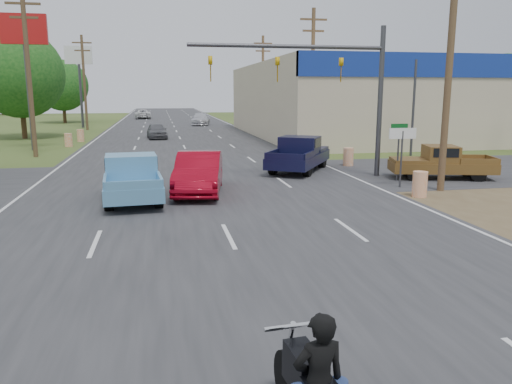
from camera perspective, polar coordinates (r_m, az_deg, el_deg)
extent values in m
cube|color=#2D2D30|center=(45.57, -8.71, 6.14)|extent=(15.00, 180.00, 0.02)
cube|color=#2D2D30|center=(23.76, -6.46, 1.60)|extent=(120.00, 10.00, 0.02)
cube|color=#B7A88C|center=(56.58, 26.10, 9.45)|extent=(50.00, 28.00, 6.60)
cylinder|color=#4C3823|center=(21.59, 21.22, 13.27)|extent=(0.28, 0.28, 10.00)
cylinder|color=#4C3823|center=(38.09, 6.46, 12.74)|extent=(0.28, 0.28, 10.00)
cube|color=#4C3823|center=(38.44, 6.60, 19.01)|extent=(2.00, 0.14, 0.14)
cube|color=#4C3823|center=(38.34, 6.58, 17.82)|extent=(1.60, 0.14, 0.14)
cylinder|color=#4C3823|center=(55.53, 0.79, 12.31)|extent=(0.28, 0.28, 10.00)
cube|color=#4C3823|center=(55.77, 0.81, 16.63)|extent=(2.00, 0.14, 0.14)
cube|color=#4C3823|center=(55.70, 0.80, 15.81)|extent=(1.60, 0.14, 0.14)
cylinder|color=#4C3823|center=(34.25, -24.52, 12.00)|extent=(0.28, 0.28, 10.00)
cube|color=#4C3823|center=(34.63, -25.11, 18.94)|extent=(2.00, 0.14, 0.14)
cube|color=#4C3823|center=(34.52, -24.99, 17.63)|extent=(1.60, 0.14, 0.14)
cylinder|color=#4C3823|center=(57.88, -19.02, 11.67)|extent=(0.28, 0.28, 10.00)
cube|color=#4C3823|center=(58.11, -19.29, 15.81)|extent=(2.00, 0.14, 0.14)
cube|color=#4C3823|center=(58.04, -19.24, 15.03)|extent=(1.60, 0.14, 0.14)
cylinder|color=#422D19|center=(48.84, -25.04, 7.45)|extent=(0.44, 0.44, 3.24)
sphere|color=#134415|center=(48.81, -25.43, 12.09)|extent=(7.56, 7.56, 7.56)
cylinder|color=#422D19|center=(72.47, -21.06, 8.51)|extent=(0.44, 0.44, 2.88)
sphere|color=#134415|center=(72.44, -21.26, 11.29)|extent=(6.72, 6.72, 6.72)
cylinder|color=#422D19|center=(94.40, 26.36, 8.78)|extent=(0.44, 0.44, 3.60)
sphere|color=#134415|center=(94.40, 26.59, 11.44)|extent=(8.40, 8.40, 8.40)
cylinder|color=#422D19|center=(105.31, 6.71, 9.94)|extent=(0.44, 0.44, 3.42)
sphere|color=#134415|center=(105.30, 6.76, 12.21)|extent=(7.98, 7.98, 7.98)
cylinder|color=#422D19|center=(104.26, -27.01, 8.90)|extent=(0.44, 0.44, 3.78)
sphere|color=#134415|center=(104.28, -27.24, 11.43)|extent=(8.82, 8.82, 8.82)
cylinder|color=orange|center=(20.24, 18.21, 0.84)|extent=(0.56, 0.56, 1.00)
cylinder|color=orange|center=(28.02, 10.51, 3.96)|extent=(0.56, 0.56, 1.00)
cylinder|color=orange|center=(40.07, -20.65, 5.57)|extent=(0.56, 0.56, 1.00)
cylinder|color=orange|center=(43.96, -19.41, 6.10)|extent=(0.56, 0.56, 1.00)
cylinder|color=#3F3F44|center=(38.36, -24.55, 11.06)|extent=(0.30, 0.30, 9.00)
cube|color=#B21414|center=(38.59, -25.02, 16.54)|extent=(3.00, 0.35, 2.00)
cylinder|color=#3F3F44|center=(61.98, -19.42, 11.12)|extent=(0.30, 0.30, 9.00)
cube|color=white|center=(62.12, -19.64, 14.53)|extent=(3.00, 0.35, 2.00)
cylinder|color=#3F3F44|center=(21.97, 16.26, 3.58)|extent=(0.08, 0.08, 2.40)
cube|color=white|center=(21.86, 16.42, 6.44)|extent=(1.20, 0.05, 0.45)
cylinder|color=#3F3F44|center=(23.57, 15.91, 4.09)|extent=(0.08, 0.08, 2.40)
cube|color=#0C591E|center=(23.45, 16.08, 7.24)|extent=(0.80, 0.04, 0.22)
cylinder|color=#3F3F44|center=(24.63, 13.98, 9.85)|extent=(0.24, 0.24, 7.00)
cylinder|color=#3F3F44|center=(23.19, 3.72, 16.27)|extent=(9.00, 0.18, 0.18)
imported|color=gold|center=(23.91, 9.72, 14.91)|extent=(0.18, 0.40, 1.10)
imported|color=gold|center=(23.04, 2.46, 15.20)|extent=(0.18, 0.40, 1.10)
imported|color=gold|center=(22.54, -5.25, 15.25)|extent=(0.18, 0.40, 1.10)
imported|color=maroon|center=(20.10, -6.54, 2.16)|extent=(2.47, 5.13, 1.62)
cylinder|color=black|center=(6.78, 3.68, -20.65)|extent=(0.20, 0.76, 0.75)
cube|color=black|center=(6.08, 5.46, -18.59)|extent=(0.35, 0.65, 0.25)
cylinder|color=white|center=(6.24, 4.33, -15.01)|extent=(0.74, 0.12, 0.06)
cylinder|color=black|center=(20.77, -16.36, 0.91)|extent=(0.36, 0.82, 0.80)
cylinder|color=black|center=(20.79, -11.76, 1.15)|extent=(0.36, 0.82, 0.80)
cylinder|color=black|center=(17.72, -16.50, -0.82)|extent=(0.36, 0.82, 0.80)
cylinder|color=black|center=(17.75, -11.11, -0.54)|extent=(0.36, 0.82, 0.80)
cube|color=#5C9AC5|center=(19.20, -13.97, 0.89)|extent=(2.37, 5.30, 0.52)
cube|color=#5C9AC5|center=(20.68, -14.13, 2.52)|extent=(2.03, 2.10, 0.18)
cube|color=#5C9AC5|center=(19.20, -14.07, 2.92)|extent=(1.94, 1.68, 0.84)
cube|color=black|center=(19.18, -14.09, 3.36)|extent=(1.96, 1.38, 0.45)
cube|color=#5C9AC5|center=(16.64, -13.80, 0.72)|extent=(1.83, 0.22, 0.30)
cylinder|color=black|center=(27.58, 4.08, 3.83)|extent=(0.69, 0.86, 0.82)
cylinder|color=black|center=(27.16, 7.59, 3.64)|extent=(0.69, 0.86, 0.82)
cylinder|color=black|center=(24.55, 1.98, 2.93)|extent=(0.69, 0.86, 0.82)
cylinder|color=black|center=(24.07, 5.90, 2.71)|extent=(0.69, 0.86, 0.82)
cube|color=black|center=(25.79, 4.93, 3.80)|extent=(4.53, 5.64, 0.53)
cube|color=black|center=(27.29, 5.84, 4.91)|extent=(2.72, 2.75, 0.19)
cube|color=black|center=(25.81, 5.02, 5.37)|extent=(2.45, 2.35, 0.87)
cube|color=black|center=(25.80, 5.03, 5.71)|extent=(2.32, 2.10, 0.46)
cube|color=black|center=(23.24, 3.23, 4.04)|extent=(1.66, 1.05, 0.31)
cylinder|color=black|center=(23.92, 17.70, 2.06)|extent=(0.77, 0.45, 0.72)
cylinder|color=black|center=(25.38, 16.90, 2.61)|extent=(0.77, 0.45, 0.72)
cylinder|color=black|center=(24.75, 24.04, 1.90)|extent=(0.77, 0.45, 0.72)
cylinder|color=black|center=(26.16, 22.92, 2.45)|extent=(0.77, 0.45, 0.72)
cube|color=brown|center=(24.98, 20.46, 2.71)|extent=(5.00, 2.95, 0.47)
cube|color=brown|center=(24.58, 17.36, 3.48)|extent=(2.16, 2.11, 0.16)
cube|color=brown|center=(24.88, 20.35, 4.12)|extent=(1.79, 1.96, 0.77)
cube|color=black|center=(24.87, 20.37, 4.42)|extent=(1.52, 1.93, 0.41)
cube|color=brown|center=(25.69, 25.44, 3.36)|extent=(0.49, 1.62, 0.27)
imported|color=#5B5C61|center=(45.15, -11.27, 6.86)|extent=(1.93, 4.10, 1.36)
imported|color=silver|center=(63.55, -6.34, 8.28)|extent=(2.84, 5.42, 1.50)
imported|color=silver|center=(80.94, -12.83, 8.66)|extent=(2.70, 5.25, 1.42)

